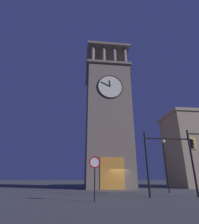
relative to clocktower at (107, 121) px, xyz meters
name	(u,v)px	position (x,y,z in m)	size (l,w,h in m)	color
ground_plane	(121,190)	(-0.96, 4.16, -10.16)	(200.00, 200.00, 0.00)	#4C4C51
clocktower	(107,121)	(0.00, 0.00, 0.00)	(7.34, 7.93, 25.80)	#75665B
traffic_signal_near	(164,152)	(-2.69, 13.26, -6.71)	(4.39, 0.41, 5.16)	black
street_lamp	(165,155)	(-4.92, 8.92, -6.38)	(0.44, 0.44, 5.47)	black
no_horn_sign	(95,166)	(3.29, 15.32, -7.95)	(0.78, 0.14, 2.82)	black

